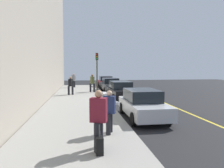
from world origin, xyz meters
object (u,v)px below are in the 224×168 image
(pedestrian_burgundy_coat, at_px, (99,118))
(parked_car_black, at_px, (121,90))
(parked_car_charcoal, at_px, (111,85))
(pedestrian_olive_coat, at_px, (92,82))
(rolling_suitcase, at_px, (99,145))
(pedestrian_navy_coat, at_px, (109,111))
(parked_car_silver, at_px, (143,104))
(pedestrian_grey_coat, at_px, (74,80))
(pedestrian_black_coat, at_px, (71,85))
(traffic_light_pole, at_px, (97,66))
(parked_car_red, at_px, (106,82))

(pedestrian_burgundy_coat, bearing_deg, parked_car_black, 165.95)
(parked_car_charcoal, relative_size, pedestrian_olive_coat, 2.35)
(parked_car_black, bearing_deg, parked_car_charcoal, -179.40)
(parked_car_charcoal, height_order, rolling_suitcase, parked_car_charcoal)
(pedestrian_navy_coat, bearing_deg, parked_car_silver, 142.43)
(parked_car_black, height_order, pedestrian_olive_coat, pedestrian_olive_coat)
(pedestrian_navy_coat, bearing_deg, pedestrian_grey_coat, -174.16)
(rolling_suitcase, bearing_deg, pedestrian_burgundy_coat, 178.50)
(parked_car_charcoal, bearing_deg, pedestrian_navy_coat, -8.12)
(pedestrian_burgundy_coat, bearing_deg, rolling_suitcase, -1.50)
(pedestrian_black_coat, relative_size, pedestrian_grey_coat, 0.95)
(pedestrian_olive_coat, xyz_separation_m, traffic_light_pole, (0.55, 0.46, 1.76))
(parked_car_red, xyz_separation_m, pedestrian_navy_coat, (20.92, -2.30, 0.28))
(pedestrian_black_coat, bearing_deg, pedestrian_olive_coat, 134.26)
(pedestrian_grey_coat, height_order, pedestrian_burgundy_coat, pedestrian_burgundy_coat)
(parked_car_silver, height_order, pedestrian_navy_coat, pedestrian_navy_coat)
(pedestrian_burgundy_coat, bearing_deg, pedestrian_grey_coat, -176.03)
(parked_car_silver, xyz_separation_m, pedestrian_grey_coat, (-16.81, -4.16, 0.35))
(parked_car_black, height_order, rolling_suitcase, parked_car_black)
(parked_car_red, xyz_separation_m, pedestrian_black_coat, (8.77, -4.34, 0.30))
(pedestrian_olive_coat, bearing_deg, traffic_light_pole, 40.13)
(pedestrian_olive_coat, bearing_deg, pedestrian_navy_coat, -0.41)
(pedestrian_grey_coat, bearing_deg, rolling_suitcase, 3.88)
(parked_car_silver, distance_m, traffic_light_pole, 11.21)
(parked_car_red, height_order, pedestrian_olive_coat, pedestrian_olive_coat)
(pedestrian_black_coat, xyz_separation_m, pedestrian_navy_coat, (12.15, 2.04, -0.02))
(traffic_light_pole, relative_size, rolling_suitcase, 4.61)
(pedestrian_olive_coat, bearing_deg, parked_car_red, 161.79)
(parked_car_silver, height_order, pedestrian_black_coat, pedestrian_black_coat)
(parked_car_black, height_order, pedestrian_grey_coat, pedestrian_grey_coat)
(parked_car_red, relative_size, pedestrian_navy_coat, 2.61)
(parked_car_charcoal, relative_size, rolling_suitcase, 4.96)
(pedestrian_burgundy_coat, xyz_separation_m, pedestrian_olive_coat, (-15.78, 0.64, -0.00))
(pedestrian_grey_coat, relative_size, pedestrian_olive_coat, 0.97)
(pedestrian_navy_coat, bearing_deg, pedestrian_black_coat, -170.47)
(parked_car_silver, height_order, pedestrian_olive_coat, pedestrian_olive_coat)
(parked_car_charcoal, height_order, pedestrian_burgundy_coat, pedestrian_burgundy_coat)
(pedestrian_navy_coat, distance_m, pedestrian_burgundy_coat, 1.63)
(parked_car_black, distance_m, pedestrian_burgundy_coat, 11.59)
(pedestrian_black_coat, bearing_deg, parked_car_charcoal, 128.41)
(pedestrian_black_coat, relative_size, traffic_light_pole, 0.42)
(parked_car_charcoal, height_order, pedestrian_olive_coat, pedestrian_olive_coat)
(pedestrian_black_coat, bearing_deg, parked_car_red, 153.67)
(pedestrian_grey_coat, xyz_separation_m, rolling_suitcase, (21.51, 1.46, -0.70))
(parked_car_silver, height_order, pedestrian_grey_coat, pedestrian_grey_coat)
(parked_car_silver, relative_size, pedestrian_navy_coat, 2.65)
(traffic_light_pole, height_order, rolling_suitcase, traffic_light_pole)
(parked_car_red, height_order, pedestrian_burgundy_coat, pedestrian_burgundy_coat)
(parked_car_red, bearing_deg, parked_car_silver, -0.45)
(pedestrian_black_coat, relative_size, rolling_suitcase, 1.96)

